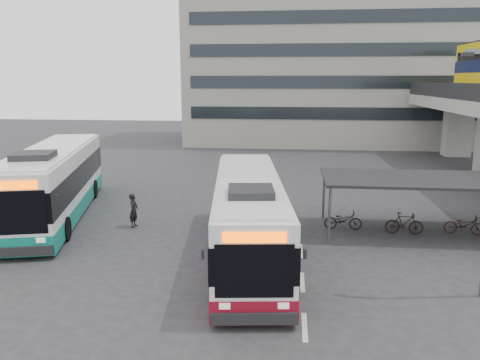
# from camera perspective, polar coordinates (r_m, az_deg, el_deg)

# --- Properties ---
(ground) EXTENTS (120.00, 120.00, 0.00)m
(ground) POSITION_cam_1_polar(r_m,az_deg,el_deg) (19.45, -0.06, -8.38)
(ground) COLOR #28282B
(ground) RESTS_ON ground
(bike_shelter) EXTENTS (10.00, 4.00, 2.54)m
(bike_shelter) POSITION_cam_1_polar(r_m,az_deg,el_deg) (22.68, 22.59, -2.01)
(bike_shelter) COLOR #595B60
(bike_shelter) RESTS_ON ground
(office_block) EXTENTS (30.00, 15.00, 25.00)m
(office_block) POSITION_cam_1_polar(r_m,az_deg,el_deg) (54.56, 10.90, 17.91)
(office_block) COLOR gray
(office_block) RESTS_ON ground
(road_markings) EXTENTS (0.15, 7.60, 0.01)m
(road_markings) POSITION_cam_1_polar(r_m,az_deg,el_deg) (16.59, 7.60, -12.23)
(road_markings) COLOR beige
(road_markings) RESTS_ON ground
(bus_main) EXTENTS (3.85, 11.73, 3.41)m
(bus_main) POSITION_cam_1_polar(r_m,az_deg,el_deg) (18.29, 1.00, -4.51)
(bus_main) COLOR white
(bus_main) RESTS_ON ground
(bus_teal) EXTENTS (5.81, 12.97, 3.75)m
(bus_teal) POSITION_cam_1_polar(r_m,az_deg,el_deg) (25.38, -21.65, -0.27)
(bus_teal) COLOR white
(bus_teal) RESTS_ON ground
(pedestrian) EXTENTS (0.40, 0.60, 1.61)m
(pedestrian) POSITION_cam_1_polar(r_m,az_deg,el_deg) (22.56, -12.83, -3.63)
(pedestrian) COLOR black
(pedestrian) RESTS_ON ground
(sign_totem_north) EXTENTS (0.48, 0.29, 2.30)m
(sign_totem_north) POSITION_cam_1_polar(r_m,az_deg,el_deg) (30.31, -21.13, 0.61)
(sign_totem_north) COLOR #A50A11
(sign_totem_north) RESTS_ON ground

